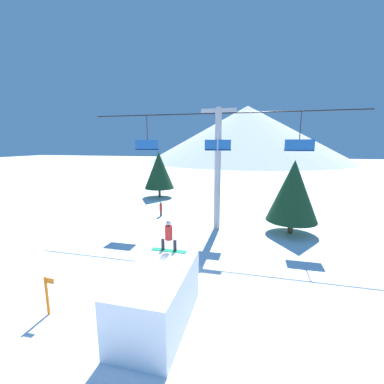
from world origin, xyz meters
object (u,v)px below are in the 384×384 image
(snowboarder, at_px, (169,236))
(pine_tree_near, at_px, (293,191))
(snow_ramp, at_px, (157,298))
(distant_skier, at_px, (161,209))
(trail_marker, at_px, (47,295))

(snowboarder, distance_m, pine_tree_near, 10.89)
(snow_ramp, height_order, snowboarder, snowboarder)
(distant_skier, bearing_deg, snow_ramp, -69.79)
(snow_ramp, height_order, pine_tree_near, pine_tree_near)
(snowboarder, xyz_separation_m, distant_skier, (-4.55, 11.04, -1.91))
(snowboarder, xyz_separation_m, pine_tree_near, (5.78, 9.22, 0.43))
(snow_ramp, relative_size, trail_marker, 2.65)
(distant_skier, bearing_deg, trail_marker, -87.30)
(pine_tree_near, distance_m, trail_marker, 15.15)
(pine_tree_near, height_order, distant_skier, pine_tree_near)
(snow_ramp, xyz_separation_m, trail_marker, (-4.06, -0.51, -0.19))
(snow_ramp, height_order, distant_skier, snow_ramp)
(snow_ramp, distance_m, trail_marker, 4.10)
(snowboarder, distance_m, trail_marker, 4.83)
(trail_marker, xyz_separation_m, distant_skier, (-0.62, 13.24, -0.13))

